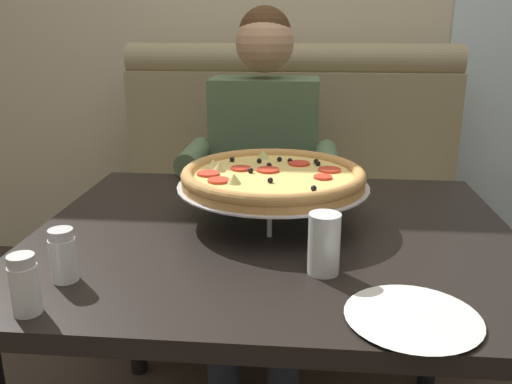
{
  "coord_description": "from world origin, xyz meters",
  "views": [
    {
      "loc": [
        0.07,
        -1.22,
        1.22
      ],
      "look_at": [
        -0.05,
        0.08,
        0.81
      ],
      "focal_mm": 37.88,
      "sensor_mm": 36.0,
      "label": 1
    }
  ],
  "objects_px": {
    "dining_table": "(274,263)",
    "shaker_pepper_flakes": "(25,289)",
    "drinking_glass": "(324,248)",
    "booth_bench": "(287,221)",
    "patio_chair": "(507,144)",
    "plate_near_left": "(413,314)",
    "pizza": "(273,178)",
    "diner_main": "(262,167)",
    "shaker_parmesan": "(63,259)"
  },
  "relations": [
    {
      "from": "booth_bench",
      "to": "shaker_pepper_flakes",
      "type": "relative_size",
      "value": 13.42
    },
    {
      "from": "diner_main",
      "to": "patio_chair",
      "type": "relative_size",
      "value": 1.48
    },
    {
      "from": "pizza",
      "to": "patio_chair",
      "type": "distance_m",
      "value": 2.36
    },
    {
      "from": "booth_bench",
      "to": "pizza",
      "type": "relative_size",
      "value": 3.01
    },
    {
      "from": "shaker_parmesan",
      "to": "diner_main",
      "type": "bearing_deg",
      "value": 72.64
    },
    {
      "from": "plate_near_left",
      "to": "shaker_parmesan",
      "type": "bearing_deg",
      "value": 172.29
    },
    {
      "from": "diner_main",
      "to": "shaker_pepper_flakes",
      "type": "relative_size",
      "value": 11.66
    },
    {
      "from": "pizza",
      "to": "drinking_glass",
      "type": "xyz_separation_m",
      "value": [
        0.12,
        -0.31,
        -0.05
      ]
    },
    {
      "from": "shaker_pepper_flakes",
      "to": "dining_table",
      "type": "bearing_deg",
      "value": 46.3
    },
    {
      "from": "booth_bench",
      "to": "pizza",
      "type": "distance_m",
      "value": 0.97
    },
    {
      "from": "drinking_glass",
      "to": "booth_bench",
      "type": "bearing_deg",
      "value": 95.45
    },
    {
      "from": "booth_bench",
      "to": "plate_near_left",
      "type": "relative_size",
      "value": 6.28
    },
    {
      "from": "diner_main",
      "to": "pizza",
      "type": "xyz_separation_m",
      "value": [
        0.07,
        -0.6,
        0.13
      ]
    },
    {
      "from": "dining_table",
      "to": "shaker_parmesan",
      "type": "distance_m",
      "value": 0.51
    },
    {
      "from": "booth_bench",
      "to": "patio_chair",
      "type": "distance_m",
      "value": 1.68
    },
    {
      "from": "drinking_glass",
      "to": "diner_main",
      "type": "bearing_deg",
      "value": 102.24
    },
    {
      "from": "dining_table",
      "to": "shaker_pepper_flakes",
      "type": "xyz_separation_m",
      "value": [
        -0.41,
        -0.43,
        0.13
      ]
    },
    {
      "from": "dining_table",
      "to": "plate_near_left",
      "type": "height_order",
      "value": "plate_near_left"
    },
    {
      "from": "booth_bench",
      "to": "diner_main",
      "type": "relative_size",
      "value": 1.15
    },
    {
      "from": "diner_main",
      "to": "pizza",
      "type": "bearing_deg",
      "value": -82.89
    },
    {
      "from": "dining_table",
      "to": "shaker_pepper_flakes",
      "type": "bearing_deg",
      "value": -133.7
    },
    {
      "from": "drinking_glass",
      "to": "patio_chair",
      "type": "distance_m",
      "value": 2.56
    },
    {
      "from": "shaker_pepper_flakes",
      "to": "plate_near_left",
      "type": "xyz_separation_m",
      "value": [
        0.67,
        0.04,
        -0.04
      ]
    },
    {
      "from": "drinking_glass",
      "to": "dining_table",
      "type": "bearing_deg",
      "value": 117.23
    },
    {
      "from": "diner_main",
      "to": "dining_table",
      "type": "bearing_deg",
      "value": -82.98
    },
    {
      "from": "shaker_pepper_flakes",
      "to": "shaker_parmesan",
      "type": "distance_m",
      "value": 0.13
    },
    {
      "from": "diner_main",
      "to": "shaker_pepper_flakes",
      "type": "height_order",
      "value": "diner_main"
    },
    {
      "from": "booth_bench",
      "to": "dining_table",
      "type": "distance_m",
      "value": 0.99
    },
    {
      "from": "diner_main",
      "to": "drinking_glass",
      "type": "height_order",
      "value": "diner_main"
    },
    {
      "from": "shaker_pepper_flakes",
      "to": "drinking_glass",
      "type": "distance_m",
      "value": 0.56
    },
    {
      "from": "plate_near_left",
      "to": "drinking_glass",
      "type": "distance_m",
      "value": 0.23
    },
    {
      "from": "drinking_glass",
      "to": "pizza",
      "type": "bearing_deg",
      "value": 111.5
    },
    {
      "from": "booth_bench",
      "to": "shaker_parmesan",
      "type": "bearing_deg",
      "value": -107.43
    },
    {
      "from": "diner_main",
      "to": "shaker_parmesan",
      "type": "height_order",
      "value": "diner_main"
    },
    {
      "from": "shaker_parmesan",
      "to": "plate_near_left",
      "type": "distance_m",
      "value": 0.66
    },
    {
      "from": "dining_table",
      "to": "shaker_pepper_flakes",
      "type": "height_order",
      "value": "shaker_pepper_flakes"
    },
    {
      "from": "diner_main",
      "to": "booth_bench",
      "type": "bearing_deg",
      "value": 72.29
    },
    {
      "from": "plate_near_left",
      "to": "patio_chair",
      "type": "height_order",
      "value": "patio_chair"
    },
    {
      "from": "shaker_parmesan",
      "to": "drinking_glass",
      "type": "relative_size",
      "value": 0.85
    },
    {
      "from": "shaker_pepper_flakes",
      "to": "shaker_parmesan",
      "type": "height_order",
      "value": "shaker_pepper_flakes"
    },
    {
      "from": "shaker_parmesan",
      "to": "drinking_glass",
      "type": "height_order",
      "value": "drinking_glass"
    },
    {
      "from": "patio_chair",
      "to": "booth_bench",
      "type": "bearing_deg",
      "value": -139.18
    },
    {
      "from": "patio_chair",
      "to": "drinking_glass",
      "type": "bearing_deg",
      "value": -117.03
    },
    {
      "from": "dining_table",
      "to": "plate_near_left",
      "type": "xyz_separation_m",
      "value": [
        0.26,
        -0.39,
        0.1
      ]
    },
    {
      "from": "dining_table",
      "to": "shaker_parmesan",
      "type": "height_order",
      "value": "shaker_parmesan"
    },
    {
      "from": "dining_table",
      "to": "pizza",
      "type": "relative_size",
      "value": 2.38
    },
    {
      "from": "pizza",
      "to": "shaker_pepper_flakes",
      "type": "distance_m",
      "value": 0.66
    },
    {
      "from": "pizza",
      "to": "plate_near_left",
      "type": "relative_size",
      "value": 2.09
    },
    {
      "from": "plate_near_left",
      "to": "drinking_glass",
      "type": "relative_size",
      "value": 1.85
    },
    {
      "from": "shaker_parmesan",
      "to": "pizza",
      "type": "bearing_deg",
      "value": 45.56
    }
  ]
}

